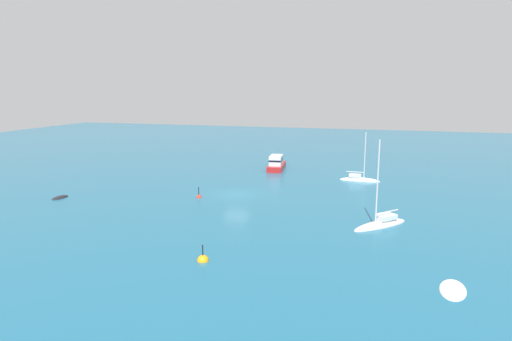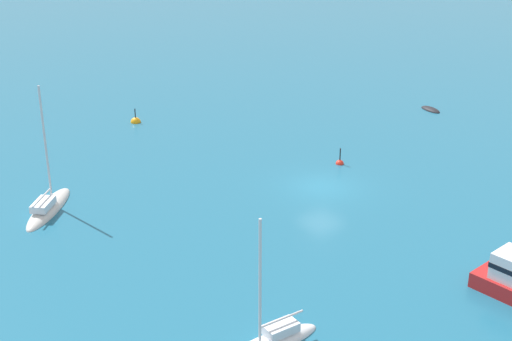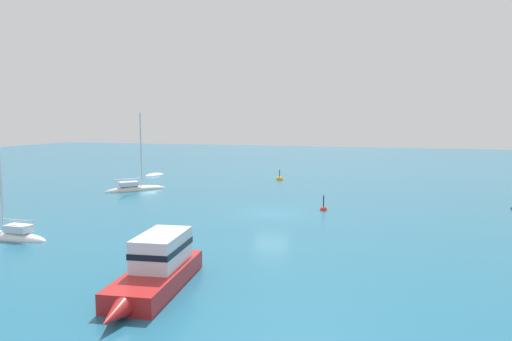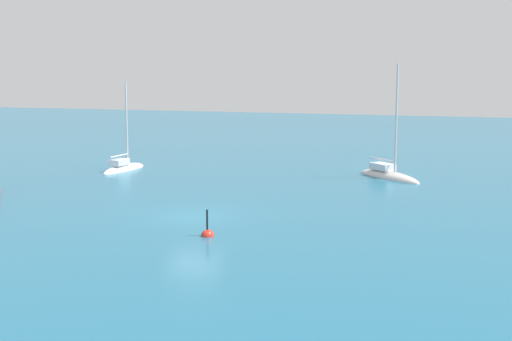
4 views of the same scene
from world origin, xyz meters
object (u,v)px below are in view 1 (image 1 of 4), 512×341
at_px(channel_buoy, 199,197).
at_px(rib, 453,290).
at_px(powerboat, 277,164).
at_px(sloop, 359,180).
at_px(mooring_buoy, 203,261).
at_px(yacht, 381,224).
at_px(tender, 60,198).

bearing_deg(channel_buoy, rib, -124.86).
relative_size(powerboat, channel_buoy, 5.36).
xyz_separation_m(sloop, mooring_buoy, (-28.86, 8.57, -0.11)).
xyz_separation_m(powerboat, yacht, (-22.35, -14.32, -0.71)).
relative_size(tender, yacht, 0.27).
xyz_separation_m(tender, sloop, (17.54, -29.47, 0.11)).
height_order(powerboat, channel_buoy, powerboat).
bearing_deg(tender, rib, -100.21).
distance_m(powerboat, mooring_buoy, 33.55).
bearing_deg(powerboat, channel_buoy, 160.83).
height_order(rib, powerboat, powerboat).
bearing_deg(rib, yacht, -152.06).
height_order(powerboat, tender, powerboat).
bearing_deg(tender, sloop, -52.11).
distance_m(tender, channel_buoy, 14.44).
distance_m(sloop, yacht, 18.01).
xyz_separation_m(tender, yacht, (-0.27, -32.18, 0.12)).
bearing_deg(powerboat, mooring_buoy, 178.98).
bearing_deg(mooring_buoy, powerboat, 5.22).
height_order(yacht, mooring_buoy, yacht).
relative_size(tender, mooring_buoy, 1.41).
bearing_deg(rib, channel_buoy, -117.07).
height_order(rib, mooring_buoy, mooring_buoy).
distance_m(rib, powerboat, 38.13).
height_order(rib, yacht, yacht).
xyz_separation_m(yacht, channel_buoy, (4.60, 18.40, -0.10)).
height_order(channel_buoy, mooring_buoy, channel_buoy).
relative_size(rib, sloop, 0.48).
distance_m(rib, sloop, 29.63).
relative_size(powerboat, mooring_buoy, 4.93).
xyz_separation_m(channel_buoy, mooring_buoy, (-15.65, -7.13, -0.02)).
bearing_deg(powerboat, sloop, -117.60).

